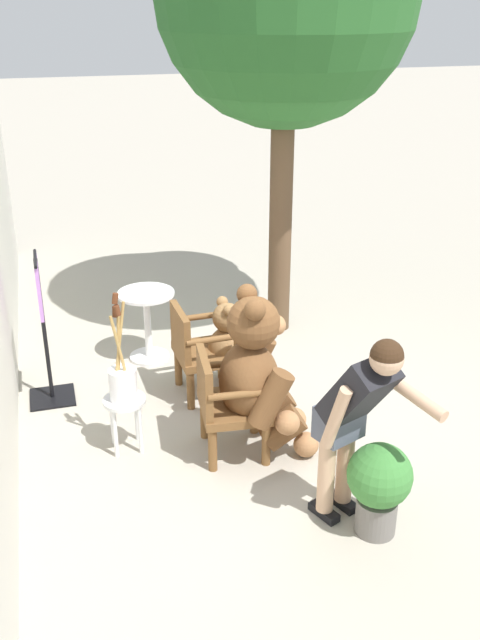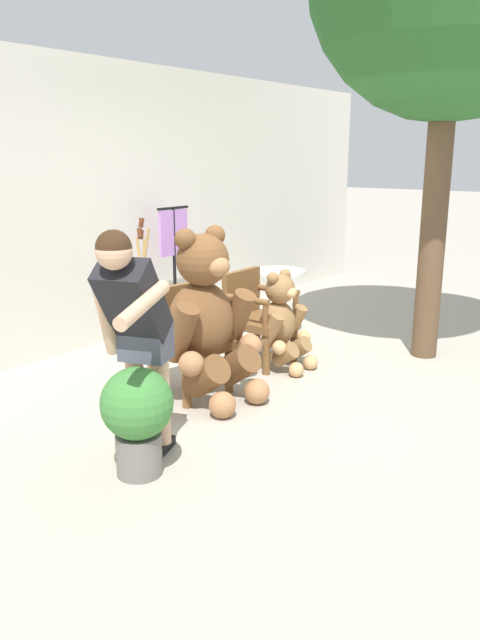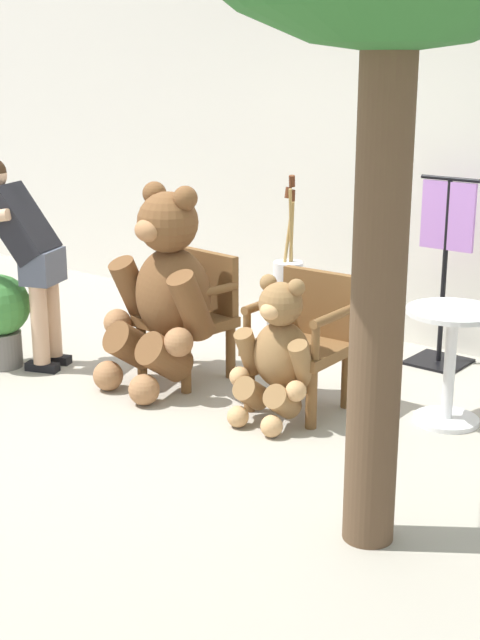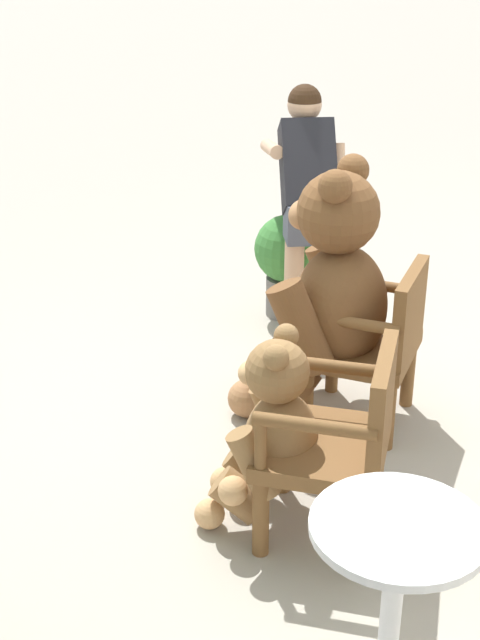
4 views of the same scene
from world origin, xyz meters
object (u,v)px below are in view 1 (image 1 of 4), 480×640
at_px(teddy_bear_large, 258,374).
at_px(clothing_display_stand, 44,327).
at_px(wooden_chair_right, 199,349).
at_px(brush_bucket, 123,379).
at_px(person_visitor, 355,411).
at_px(white_stool, 125,410).
at_px(potted_plant, 379,483).
at_px(wooden_chair_left, 226,401).
at_px(round_side_table, 147,318).
at_px(teddy_bear_small, 230,346).

distance_m(teddy_bear_large, clothing_display_stand, 2.01).
xyz_separation_m(wooden_chair_right, brush_bucket, (-0.69, 0.77, 0.17)).
bearing_deg(person_visitor, white_stool, 46.00).
height_order(teddy_bear_large, white_stool, teddy_bear_large).
relative_size(white_stool, clothing_display_stand, 0.34).
bearing_deg(white_stool, person_visitor, -134.00).
bearing_deg(teddy_bear_large, potted_plant, -157.77).
height_order(teddy_bear_large, person_visitor, person_visitor).
bearing_deg(wooden_chair_left, round_side_table, 10.73).
height_order(teddy_bear_small, round_side_table, teddy_bear_small).
relative_size(wooden_chair_right, clothing_display_stand, 0.63).
distance_m(teddy_bear_small, round_side_table, 1.04).
height_order(wooden_chair_left, clothing_display_stand, clothing_display_stand).
height_order(wooden_chair_right, round_side_table, wooden_chair_right).
distance_m(teddy_bear_small, clothing_display_stand, 1.66).
bearing_deg(wooden_chair_right, white_stool, 132.02).
height_order(teddy_bear_small, brush_bucket, brush_bucket).
distance_m(wooden_chair_left, clothing_display_stand, 1.83).
distance_m(wooden_chair_left, person_visitor, 1.28).
height_order(wooden_chair_left, teddy_bear_large, teddy_bear_large).
relative_size(white_stool, brush_bucket, 0.51).
height_order(white_stool, round_side_table, round_side_table).
height_order(teddy_bear_large, teddy_bear_small, teddy_bear_large).
distance_m(potted_plant, clothing_display_stand, 3.20).
xyz_separation_m(wooden_chair_left, potted_plant, (-1.19, -0.74, -0.07)).
xyz_separation_m(wooden_chair_right, round_side_table, (0.84, 0.34, -0.01)).
bearing_deg(round_side_table, white_stool, 164.38).
distance_m(wooden_chair_left, wooden_chair_right, 0.95).
distance_m(teddy_bear_large, white_stool, 1.10).
relative_size(teddy_bear_large, white_stool, 2.98).
bearing_deg(wooden_chair_left, brush_bucket, 70.95).
relative_size(person_visitor, brush_bucket, 1.67).
xyz_separation_m(wooden_chair_right, white_stool, (-0.69, 0.76, -0.11)).
relative_size(teddy_bear_small, potted_plant, 1.33).
distance_m(white_stool, brush_bucket, 0.28).
bearing_deg(potted_plant, teddy_bear_large, 22.23).
relative_size(wooden_chair_left, clothing_display_stand, 0.63).
height_order(person_visitor, clothing_display_stand, person_visitor).
relative_size(wooden_chair_right, person_visitor, 0.58).
distance_m(teddy_bear_small, brush_bucket, 1.28).
distance_m(wooden_chair_right, potted_plant, 2.27).
bearing_deg(teddy_bear_small, wooden_chair_right, 90.90).
bearing_deg(round_side_table, person_visitor, -161.84).
height_order(wooden_chair_right, teddy_bear_large, teddy_bear_large).
bearing_deg(brush_bucket, wooden_chair_right, -48.04).
distance_m(person_visitor, round_side_table, 3.02).
bearing_deg(person_visitor, wooden_chair_right, 16.48).
relative_size(wooden_chair_right, teddy_bear_large, 0.63).
bearing_deg(white_stool, round_side_table, -15.62).
bearing_deg(clothing_display_stand, teddy_bear_large, -128.37).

